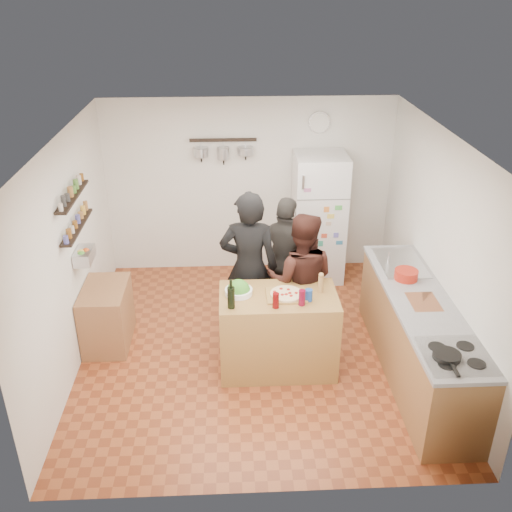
{
  "coord_description": "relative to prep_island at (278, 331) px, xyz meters",
  "views": [
    {
      "loc": [
        -0.27,
        -5.53,
        3.96
      ],
      "look_at": [
        0.0,
        0.1,
        1.15
      ],
      "focal_mm": 40.0,
      "sensor_mm": 36.0,
      "label": 1
    }
  ],
  "objects": [
    {
      "name": "room_shell",
      "position": [
        -0.22,
        0.75,
        0.79
      ],
      "size": [
        4.2,
        4.2,
        4.2
      ],
      "color": "brown",
      "rests_on": "ground"
    },
    {
      "name": "prep_island",
      "position": [
        0.0,
        0.0,
        0.0
      ],
      "size": [
        1.25,
        0.72,
        0.91
      ],
      "primitive_type": "cube",
      "color": "olive",
      "rests_on": "floor"
    },
    {
      "name": "pizza_board",
      "position": [
        0.08,
        -0.02,
        0.47
      ],
      "size": [
        0.42,
        0.34,
        0.02
      ],
      "primitive_type": "cube",
      "color": "olive",
      "rests_on": "prep_island"
    },
    {
      "name": "pizza",
      "position": [
        0.08,
        -0.02,
        0.48
      ],
      "size": [
        0.34,
        0.34,
        0.02
      ],
      "primitive_type": "cylinder",
      "color": "beige",
      "rests_on": "pizza_board"
    },
    {
      "name": "salad_bowl",
      "position": [
        -0.42,
        0.05,
        0.48
      ],
      "size": [
        0.29,
        0.29,
        0.06
      ],
      "primitive_type": "cylinder",
      "color": "white",
      "rests_on": "prep_island"
    },
    {
      "name": "wine_bottle",
      "position": [
        -0.5,
        -0.22,
        0.57
      ],
      "size": [
        0.08,
        0.08,
        0.23
      ],
      "primitive_type": "cylinder",
      "color": "black",
      "rests_on": "prep_island"
    },
    {
      "name": "wine_glass_near",
      "position": [
        -0.05,
        -0.24,
        0.54
      ],
      "size": [
        0.07,
        0.07,
        0.16
      ],
      "primitive_type": "cylinder",
      "color": "#530708",
      "rests_on": "prep_island"
    },
    {
      "name": "wine_glass_far",
      "position": [
        0.22,
        -0.2,
        0.54
      ],
      "size": [
        0.07,
        0.07,
        0.17
      ],
      "primitive_type": "cylinder",
      "color": "#5C071D",
      "rests_on": "prep_island"
    },
    {
      "name": "pepper_mill",
      "position": [
        0.45,
        0.05,
        0.55
      ],
      "size": [
        0.06,
        0.06,
        0.18
      ],
      "primitive_type": "cylinder",
      "color": "olive",
      "rests_on": "prep_island"
    },
    {
      "name": "salt_canister",
      "position": [
        0.3,
        -0.12,
        0.52
      ],
      "size": [
        0.08,
        0.08,
        0.13
      ],
      "primitive_type": "cylinder",
      "color": "navy",
      "rests_on": "prep_island"
    },
    {
      "name": "person_left",
      "position": [
        -0.29,
        0.61,
        0.47
      ],
      "size": [
        0.72,
        0.51,
        1.85
      ],
      "primitive_type": "imported",
      "rotation": [
        0.0,
        0.0,
        3.04
      ],
      "color": "black",
      "rests_on": "floor"
    },
    {
      "name": "person_center",
      "position": [
        0.29,
        0.46,
        0.37
      ],
      "size": [
        0.9,
        0.76,
        1.64
      ],
      "primitive_type": "imported",
      "rotation": [
        0.0,
        0.0,
        2.96
      ],
      "color": "black",
      "rests_on": "floor"
    },
    {
      "name": "person_back",
      "position": [
        0.18,
        0.99,
        0.36
      ],
      "size": [
        1.02,
        0.8,
        1.62
      ],
      "primitive_type": "imported",
      "rotation": [
        0.0,
        0.0,
        2.64
      ],
      "color": "#2C2A27",
      "rests_on": "floor"
    },
    {
      "name": "counter_run",
      "position": [
        1.48,
        -0.19,
        -0.01
      ],
      "size": [
        0.63,
        2.63,
        0.9
      ],
      "primitive_type": "cube",
      "color": "#9E7042",
      "rests_on": "floor"
    },
    {
      "name": "stove_top",
      "position": [
        1.48,
        -1.14,
        0.46
      ],
      "size": [
        0.6,
        0.62,
        0.02
      ],
      "primitive_type": "cube",
      "color": "white",
      "rests_on": "counter_run"
    },
    {
      "name": "skillet",
      "position": [
        1.38,
        -1.17,
        0.49
      ],
      "size": [
        0.25,
        0.25,
        0.05
      ],
      "primitive_type": "cylinder",
      "color": "black",
      "rests_on": "stove_top"
    },
    {
      "name": "sink",
      "position": [
        1.48,
        0.66,
        0.46
      ],
      "size": [
        0.5,
        0.8,
        0.03
      ],
      "primitive_type": "cube",
      "color": "silver",
      "rests_on": "counter_run"
    },
    {
      "name": "cutting_board",
      "position": [
        1.48,
        -0.22,
        0.46
      ],
      "size": [
        0.3,
        0.4,
        0.02
      ],
      "primitive_type": "cube",
      "color": "brown",
      "rests_on": "counter_run"
    },
    {
      "name": "red_bowl",
      "position": [
        1.43,
        0.27,
        0.52
      ],
      "size": [
        0.26,
        0.26,
        0.11
      ],
      "primitive_type": "cylinder",
      "color": "#AE2313",
      "rests_on": "counter_run"
    },
    {
      "name": "fridge",
      "position": [
        0.73,
        2.11,
        0.45
      ],
      "size": [
        0.7,
        0.68,
        1.8
      ],
      "primitive_type": "cube",
      "color": "white",
      "rests_on": "floor"
    },
    {
      "name": "wall_clock",
      "position": [
        0.73,
        2.44,
        1.69
      ],
      "size": [
        0.3,
        0.03,
        0.3
      ],
      "primitive_type": "cylinder",
      "rotation": [
        1.57,
        0.0,
        0.0
      ],
      "color": "silver",
      "rests_on": "back_wall"
    },
    {
      "name": "spice_shelf_lower",
      "position": [
        -2.15,
        0.56,
        1.04
      ],
      "size": [
        0.12,
        1.0,
        0.02
      ],
      "primitive_type": "cube",
      "color": "black",
      "rests_on": "left_wall"
    },
    {
      "name": "spice_shelf_upper",
      "position": [
        -2.15,
        0.56,
        1.4
      ],
      "size": [
        0.12,
        1.0,
        0.02
      ],
      "primitive_type": "cube",
      "color": "black",
      "rests_on": "left_wall"
    },
    {
      "name": "produce_basket",
      "position": [
        -2.12,
        0.56,
        0.69
      ],
      "size": [
        0.18,
        0.35,
        0.14
      ],
      "primitive_type": "cube",
      "color": "silver",
      "rests_on": "left_wall"
    },
    {
      "name": "side_table",
      "position": [
        -1.96,
        0.55,
        -0.09
      ],
      "size": [
        0.5,
        0.8,
        0.73
      ],
      "primitive_type": "cube",
      "color": "#94623E",
      "rests_on": "floor"
    },
    {
      "name": "pot_rack",
      "position": [
        -0.57,
        2.36,
        1.49
      ],
      "size": [
        0.9,
        0.04,
        0.04
      ],
      "primitive_type": "cube",
      "color": "black",
      "rests_on": "back_wall"
    }
  ]
}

